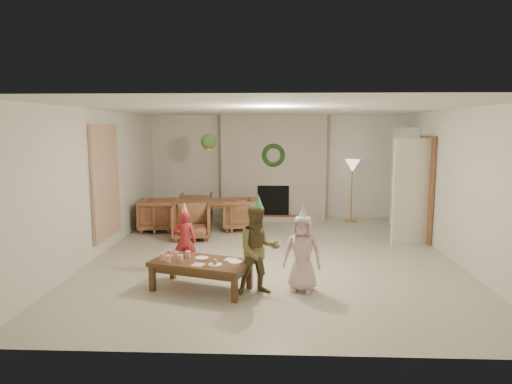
# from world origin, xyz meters

# --- Properties ---
(floor) EXTENTS (7.00, 7.00, 0.00)m
(floor) POSITION_xyz_m (0.00, 0.00, 0.00)
(floor) COLOR #B7B29E
(floor) RESTS_ON ground
(ceiling) EXTENTS (7.00, 7.00, 0.00)m
(ceiling) POSITION_xyz_m (0.00, 0.00, 2.50)
(ceiling) COLOR white
(ceiling) RESTS_ON wall_back
(wall_back) EXTENTS (7.00, 0.00, 7.00)m
(wall_back) POSITION_xyz_m (0.00, 3.50, 1.25)
(wall_back) COLOR silver
(wall_back) RESTS_ON floor
(wall_front) EXTENTS (7.00, 0.00, 7.00)m
(wall_front) POSITION_xyz_m (0.00, -3.50, 1.25)
(wall_front) COLOR silver
(wall_front) RESTS_ON floor
(wall_left) EXTENTS (0.00, 7.00, 7.00)m
(wall_left) POSITION_xyz_m (-3.00, 0.00, 1.25)
(wall_left) COLOR silver
(wall_left) RESTS_ON floor
(wall_right) EXTENTS (0.00, 7.00, 7.00)m
(wall_right) POSITION_xyz_m (3.00, 0.00, 1.25)
(wall_right) COLOR silver
(wall_right) RESTS_ON floor
(fireplace_mass) EXTENTS (2.50, 0.40, 2.50)m
(fireplace_mass) POSITION_xyz_m (0.00, 3.30, 1.25)
(fireplace_mass) COLOR #571E17
(fireplace_mass) RESTS_ON floor
(fireplace_hearth) EXTENTS (1.60, 0.30, 0.12)m
(fireplace_hearth) POSITION_xyz_m (0.00, 2.95, 0.06)
(fireplace_hearth) COLOR maroon
(fireplace_hearth) RESTS_ON floor
(fireplace_firebox) EXTENTS (0.75, 0.12, 0.75)m
(fireplace_firebox) POSITION_xyz_m (0.00, 3.12, 0.45)
(fireplace_firebox) COLOR black
(fireplace_firebox) RESTS_ON floor
(fireplace_wreath) EXTENTS (0.54, 0.10, 0.54)m
(fireplace_wreath) POSITION_xyz_m (0.00, 3.07, 1.55)
(fireplace_wreath) COLOR #1C3D17
(fireplace_wreath) RESTS_ON fireplace_mass
(floor_lamp_base) EXTENTS (0.27, 0.27, 0.03)m
(floor_lamp_base) POSITION_xyz_m (1.85, 3.00, 0.01)
(floor_lamp_base) COLOR gold
(floor_lamp_base) RESTS_ON floor
(floor_lamp_post) EXTENTS (0.03, 0.03, 1.31)m
(floor_lamp_post) POSITION_xyz_m (1.85, 3.00, 0.68)
(floor_lamp_post) COLOR gold
(floor_lamp_post) RESTS_ON floor
(floor_lamp_shade) EXTENTS (0.35, 0.35, 0.29)m
(floor_lamp_shade) POSITION_xyz_m (1.85, 3.00, 1.31)
(floor_lamp_shade) COLOR beige
(floor_lamp_shade) RESTS_ON floor_lamp_post
(bookshelf_carcass) EXTENTS (0.30, 1.00, 2.20)m
(bookshelf_carcass) POSITION_xyz_m (2.84, 2.30, 1.10)
(bookshelf_carcass) COLOR white
(bookshelf_carcass) RESTS_ON floor
(bookshelf_shelf_a) EXTENTS (0.30, 0.92, 0.03)m
(bookshelf_shelf_a) POSITION_xyz_m (2.82, 2.30, 0.45)
(bookshelf_shelf_a) COLOR white
(bookshelf_shelf_a) RESTS_ON bookshelf_carcass
(bookshelf_shelf_b) EXTENTS (0.30, 0.92, 0.03)m
(bookshelf_shelf_b) POSITION_xyz_m (2.82, 2.30, 0.85)
(bookshelf_shelf_b) COLOR white
(bookshelf_shelf_b) RESTS_ON bookshelf_carcass
(bookshelf_shelf_c) EXTENTS (0.30, 0.92, 0.03)m
(bookshelf_shelf_c) POSITION_xyz_m (2.82, 2.30, 1.25)
(bookshelf_shelf_c) COLOR white
(bookshelf_shelf_c) RESTS_ON bookshelf_carcass
(bookshelf_shelf_d) EXTENTS (0.30, 0.92, 0.03)m
(bookshelf_shelf_d) POSITION_xyz_m (2.82, 2.30, 1.65)
(bookshelf_shelf_d) COLOR white
(bookshelf_shelf_d) RESTS_ON bookshelf_carcass
(books_row_lower) EXTENTS (0.20, 0.40, 0.24)m
(books_row_lower) POSITION_xyz_m (2.80, 2.15, 0.59)
(books_row_lower) COLOR #9D351D
(books_row_lower) RESTS_ON bookshelf_shelf_a
(books_row_mid) EXTENTS (0.20, 0.44, 0.24)m
(books_row_mid) POSITION_xyz_m (2.80, 2.35, 0.99)
(books_row_mid) COLOR #2A609B
(books_row_mid) RESTS_ON bookshelf_shelf_b
(books_row_upper) EXTENTS (0.20, 0.36, 0.22)m
(books_row_upper) POSITION_xyz_m (2.80, 2.20, 1.38)
(books_row_upper) COLOR #A89124
(books_row_upper) RESTS_ON bookshelf_shelf_c
(door_frame) EXTENTS (0.05, 0.86, 2.04)m
(door_frame) POSITION_xyz_m (2.96, 1.20, 1.02)
(door_frame) COLOR brown
(door_frame) RESTS_ON floor
(door_leaf) EXTENTS (0.77, 0.32, 2.00)m
(door_leaf) POSITION_xyz_m (2.58, 0.82, 1.00)
(door_leaf) COLOR beige
(door_leaf) RESTS_ON floor
(curtain_panel) EXTENTS (0.06, 1.20, 2.00)m
(curtain_panel) POSITION_xyz_m (-2.96, 0.20, 1.25)
(curtain_panel) COLOR beige
(curtain_panel) RESTS_ON wall_left
(dining_table) EXTENTS (1.88, 1.18, 0.62)m
(dining_table) POSITION_xyz_m (-1.70, 1.89, 0.31)
(dining_table) COLOR brown
(dining_table) RESTS_ON floor
(dining_chair_near) EXTENTS (0.82, 0.84, 0.69)m
(dining_chair_near) POSITION_xyz_m (-1.61, 1.11, 0.34)
(dining_chair_near) COLOR brown
(dining_chair_near) RESTS_ON floor
(dining_chair_far) EXTENTS (0.82, 0.84, 0.69)m
(dining_chair_far) POSITION_xyz_m (-1.78, 2.66, 0.34)
(dining_chair_far) COLOR brown
(dining_chair_far) RESTS_ON floor
(dining_chair_left) EXTENTS (0.84, 0.82, 0.69)m
(dining_chair_left) POSITION_xyz_m (-2.47, 1.80, 0.34)
(dining_chair_left) COLOR brown
(dining_chair_left) RESTS_ON floor
(dining_chair_right) EXTENTS (0.84, 0.82, 0.69)m
(dining_chair_right) POSITION_xyz_m (-0.73, 2.00, 0.34)
(dining_chair_right) COLOR brown
(dining_chair_right) RESTS_ON floor
(hanging_plant_cord) EXTENTS (0.01, 0.01, 0.70)m
(hanging_plant_cord) POSITION_xyz_m (-1.30, 1.50, 2.15)
(hanging_plant_cord) COLOR tan
(hanging_plant_cord) RESTS_ON ceiling
(hanging_plant_pot) EXTENTS (0.16, 0.16, 0.12)m
(hanging_plant_pot) POSITION_xyz_m (-1.30, 1.50, 1.80)
(hanging_plant_pot) COLOR #AD5137
(hanging_plant_pot) RESTS_ON hanging_plant_cord
(hanging_plant_foliage) EXTENTS (0.32, 0.32, 0.32)m
(hanging_plant_foliage) POSITION_xyz_m (-1.30, 1.50, 1.92)
(hanging_plant_foliage) COLOR #254617
(hanging_plant_foliage) RESTS_ON hanging_plant_pot
(coffee_table_top) EXTENTS (1.46, 1.03, 0.06)m
(coffee_table_top) POSITION_xyz_m (-0.96, -1.74, 0.38)
(coffee_table_top) COLOR #52341B
(coffee_table_top) RESTS_ON floor
(coffee_table_apron) EXTENTS (1.33, 0.90, 0.08)m
(coffee_table_apron) POSITION_xyz_m (-0.96, -1.74, 0.31)
(coffee_table_apron) COLOR #52341B
(coffee_table_apron) RESTS_ON floor
(coffee_leg_fl) EXTENTS (0.09, 0.09, 0.35)m
(coffee_leg_fl) POSITION_xyz_m (-1.61, -1.81, 0.17)
(coffee_leg_fl) COLOR #52341B
(coffee_leg_fl) RESTS_ON floor
(coffee_leg_fr) EXTENTS (0.09, 0.09, 0.35)m
(coffee_leg_fr) POSITION_xyz_m (-0.46, -2.17, 0.17)
(coffee_leg_fr) COLOR #52341B
(coffee_leg_fr) RESTS_ON floor
(coffee_leg_bl) EXTENTS (0.09, 0.09, 0.35)m
(coffee_leg_bl) POSITION_xyz_m (-1.45, -1.30, 0.17)
(coffee_leg_bl) COLOR #52341B
(coffee_leg_bl) RESTS_ON floor
(coffee_leg_br) EXTENTS (0.09, 0.09, 0.35)m
(coffee_leg_br) POSITION_xyz_m (-0.30, -1.66, 0.17)
(coffee_leg_br) COLOR #52341B
(coffee_leg_br) RESTS_ON floor
(cup_a) EXTENTS (0.09, 0.09, 0.09)m
(cup_a) POSITION_xyz_m (-1.49, -1.73, 0.45)
(cup_a) COLOR white
(cup_a) RESTS_ON coffee_table_top
(cup_b) EXTENTS (0.09, 0.09, 0.09)m
(cup_b) POSITION_xyz_m (-1.43, -1.54, 0.45)
(cup_b) COLOR white
(cup_b) RESTS_ON coffee_table_top
(cup_c) EXTENTS (0.09, 0.09, 0.09)m
(cup_c) POSITION_xyz_m (-1.39, -1.81, 0.45)
(cup_c) COLOR white
(cup_c) RESTS_ON coffee_table_top
(cup_d) EXTENTS (0.09, 0.09, 0.09)m
(cup_d) POSITION_xyz_m (-1.32, -1.62, 0.45)
(cup_d) COLOR white
(cup_d) RESTS_ON coffee_table_top
(cup_e) EXTENTS (0.09, 0.09, 0.09)m
(cup_e) POSITION_xyz_m (-1.23, -1.78, 0.45)
(cup_e) COLOR white
(cup_e) RESTS_ON coffee_table_top
(cup_f) EXTENTS (0.09, 0.09, 0.09)m
(cup_f) POSITION_xyz_m (-1.16, -1.59, 0.45)
(cup_f) COLOR white
(cup_f) RESTS_ON coffee_table_top
(plate_a) EXTENTS (0.23, 0.23, 0.01)m
(plate_a) POSITION_xyz_m (-0.97, -1.60, 0.41)
(plate_a) COLOR white
(plate_a) RESTS_ON coffee_table_top
(plate_b) EXTENTS (0.23, 0.23, 0.01)m
(plate_b) POSITION_xyz_m (-0.74, -1.91, 0.41)
(plate_b) COLOR white
(plate_b) RESTS_ON coffee_table_top
(plate_c) EXTENTS (0.23, 0.23, 0.01)m
(plate_c) POSITION_xyz_m (-0.49, -1.78, 0.41)
(plate_c) COLOR white
(plate_c) RESTS_ON coffee_table_top
(food_scoop) EXTENTS (0.09, 0.09, 0.07)m
(food_scoop) POSITION_xyz_m (-0.74, -1.91, 0.45)
(food_scoop) COLOR tan
(food_scoop) RESTS_ON plate_b
(napkin_left) EXTENTS (0.19, 0.19, 0.01)m
(napkin_left) POSITION_xyz_m (-0.96, -1.93, 0.41)
(napkin_left) COLOR #DAA1A7
(napkin_left) RESTS_ON coffee_table_top
(napkin_right) EXTENTS (0.19, 0.19, 0.01)m
(napkin_right) POSITION_xyz_m (-0.56, -1.67, 0.41)
(napkin_right) COLOR #DAA1A7
(napkin_right) RESTS_ON coffee_table_top
(child_red) EXTENTS (0.35, 0.23, 0.94)m
(child_red) POSITION_xyz_m (-1.34, -0.91, 0.47)
(child_red) COLOR maroon
(child_red) RESTS_ON floor
(party_hat_red) EXTENTS (0.16, 0.16, 0.18)m
(party_hat_red) POSITION_xyz_m (-1.34, -0.91, 0.98)
(party_hat_red) COLOR #E7BE4D
(party_hat_red) RESTS_ON child_red
(child_plaid) EXTENTS (0.68, 0.59, 1.20)m
(child_plaid) POSITION_xyz_m (-0.18, -1.85, 0.60)
(child_plaid) COLOR brown
(child_plaid) RESTS_ON floor
(party_hat_plaid) EXTENTS (0.15, 0.15, 0.20)m
(party_hat_plaid) POSITION_xyz_m (-0.18, -1.85, 1.24)
(party_hat_plaid) COLOR #49AA60
(party_hat_plaid) RESTS_ON child_plaid
(child_pink) EXTENTS (0.57, 0.43, 1.04)m
(child_pink) POSITION_xyz_m (0.41, -1.71, 0.52)
(child_pink) COLOR beige
(child_pink) RESTS_ON floor
(party_hat_pink) EXTENTS (0.18, 0.18, 0.19)m
(party_hat_pink) POSITION_xyz_m (0.41, -1.71, 1.08)
(party_hat_pink) COLOR silver
(party_hat_pink) RESTS_ON child_pink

